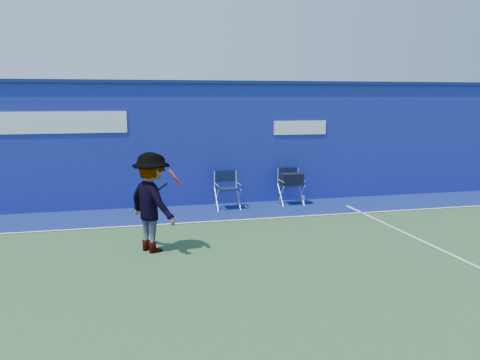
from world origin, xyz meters
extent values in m
plane|color=#2E552D|center=(0.00, 0.00, 0.00)|extent=(80.00, 80.00, 0.00)
cube|color=navy|center=(0.00, 5.20, 1.50)|extent=(24.00, 0.40, 3.00)
cube|color=navy|center=(0.00, 5.20, 3.04)|extent=(24.00, 0.50, 0.08)
cube|color=white|center=(-3.00, 4.99, 2.10)|extent=(4.50, 0.02, 0.50)
cube|color=white|center=(3.60, 4.99, 1.90)|extent=(1.40, 0.02, 0.35)
cube|color=navy|center=(0.00, 4.10, 0.00)|extent=(24.00, 1.80, 0.01)
cube|color=white|center=(0.00, 3.20, 0.01)|extent=(24.00, 0.06, 0.01)
cube|color=#0D1832|center=(1.55, 4.40, 0.50)|extent=(0.48, 0.40, 0.03)
cube|color=silver|center=(1.55, 4.64, 0.69)|extent=(0.55, 0.02, 0.40)
cube|color=#0D1832|center=(1.55, 4.64, 0.77)|extent=(0.48, 0.03, 0.28)
cube|color=#0D1832|center=(3.22, 4.53, 0.50)|extent=(0.48, 0.40, 0.03)
cube|color=silver|center=(3.22, 4.77, 0.69)|extent=(0.55, 0.02, 0.40)
cube|color=#0D1832|center=(3.22, 4.77, 0.77)|extent=(0.48, 0.03, 0.28)
cube|color=black|center=(3.22, 4.50, 0.64)|extent=(0.55, 0.32, 0.30)
cylinder|color=silver|center=(3.54, 4.51, 0.11)|extent=(0.07, 0.07, 0.22)
imported|color=#EA4738|center=(-0.44, 1.40, 0.87)|extent=(1.13, 1.30, 1.74)
torus|color=red|center=(-0.04, 1.28, 1.30)|extent=(0.25, 0.38, 0.32)
cylinder|color=gray|center=(-0.04, 1.28, 1.30)|extent=(0.19, 0.32, 0.26)
cylinder|color=black|center=(-0.32, 1.29, 1.11)|extent=(0.30, 0.05, 0.22)
camera|label=1|loc=(-1.00, -7.35, 2.68)|focal=38.00mm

